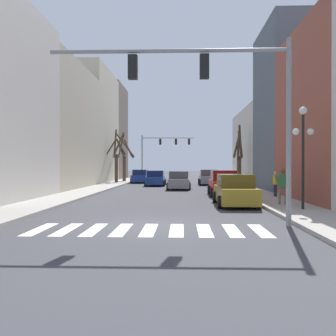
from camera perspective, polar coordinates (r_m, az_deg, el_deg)
name	(u,v)px	position (r m, az deg, el deg)	size (l,w,h in m)	color
ground_plane	(151,226)	(13.82, -2.46, -8.37)	(240.00, 240.00, 0.00)	#424247
sidewalk_right	(333,225)	(14.70, 22.87, -7.58)	(2.53, 90.00, 0.15)	#ADA89E
building_row_left	(55,120)	(37.48, -16.04, 6.65)	(6.00, 54.07, 13.61)	#66564C
building_row_right	(320,114)	(29.06, 21.22, 7.35)	(6.00, 43.18, 13.51)	beige
crosswalk_stripes	(149,230)	(12.94, -2.77, -8.96)	(7.65, 2.60, 0.01)	white
traffic_signal_near	(216,88)	(13.92, 7.05, 11.44)	(8.37, 0.28, 6.47)	gray
traffic_signal_far	(162,146)	(56.49, -0.95, 3.17)	(7.59, 0.28, 6.39)	gray
street_lamp_right_corner	(303,137)	(18.45, 19.01, 4.29)	(0.95, 0.36, 4.55)	black
car_driving_away_lane	(208,178)	(41.81, 5.89, -1.40)	(2.07, 4.46, 1.61)	gray
car_parked_left_near	(179,181)	(33.91, 1.57, -1.87)	(2.01, 4.29, 1.57)	gray
car_parked_right_far	(140,177)	(46.28, -4.04, -1.25)	(1.96, 4.64, 1.55)	navy
car_at_intersection	(235,191)	(20.78, 9.71, -3.29)	(2.08, 4.87, 1.63)	#A38423
car_driving_toward_lane	(223,184)	(27.27, 8.02, -2.30)	(1.96, 4.41, 1.74)	red
car_parked_right_near	(156,179)	(39.76, -1.82, -1.54)	(2.01, 4.25, 1.54)	navy
pedestrian_near_right_corner	(275,182)	(25.21, 15.32, -1.91)	(0.25, 0.68, 1.58)	#282D47
pedestrian_crossing_street	(283,183)	(20.51, 16.31, -2.11)	(0.77, 0.30, 1.79)	#7A705B
street_tree_right_near	(123,158)	(48.06, -6.49, 1.40)	(3.02, 2.15, 6.01)	brown
street_tree_left_mid	(117,157)	(44.91, -7.36, 1.55)	(3.33, 1.45, 5.98)	#473828
street_tree_right_far	(239,158)	(38.08, 10.26, 1.49)	(1.36, 3.38, 5.85)	#473828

